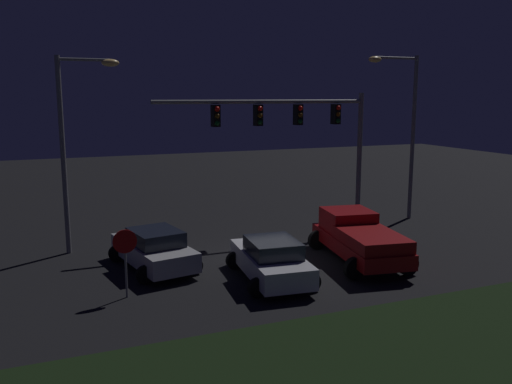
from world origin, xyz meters
name	(u,v)px	position (x,y,z in m)	size (l,w,h in m)	color
ground_plane	(270,257)	(0.00, 0.00, 0.00)	(80.00, 80.00, 0.00)	black
grass_median	(431,364)	(0.00, -9.56, 0.05)	(24.56, 6.96, 0.10)	black
pickup_truck	(358,235)	(2.99, -1.68, 1.00)	(3.46, 5.65, 1.80)	maroon
car_sedan	(271,260)	(-1.09, -2.55, 0.74)	(2.77, 4.56, 1.51)	silver
car_sedan_far	(154,249)	(-4.58, 0.33, 0.74)	(2.99, 4.65, 1.51)	#B7B7BC
traffic_signal_gantry	(299,125)	(2.95, 3.47, 5.03)	(10.32, 0.56, 6.50)	slate
street_lamp_left	(75,131)	(-6.93, 3.64, 4.99)	(2.45, 0.44, 7.91)	slate
street_lamp_right	(404,118)	(9.00, 3.61, 5.27)	(2.94, 0.44, 8.35)	slate
stop_sign	(125,250)	(-6.01, -2.31, 1.56)	(0.76, 0.08, 2.23)	slate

